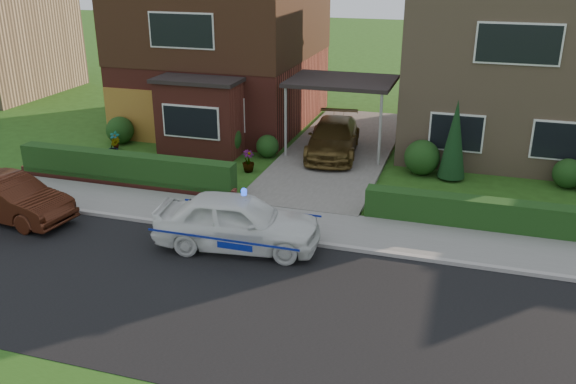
% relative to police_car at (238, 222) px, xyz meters
% --- Properties ---
extents(ground, '(120.00, 120.00, 0.00)m').
position_rel_police_car_xyz_m(ground, '(0.71, -2.40, -0.72)').
color(ground, '#224A13').
rests_on(ground, ground).
extents(road, '(60.00, 6.00, 0.02)m').
position_rel_police_car_xyz_m(road, '(0.71, -2.40, -0.72)').
color(road, black).
rests_on(road, ground).
extents(kerb, '(60.00, 0.16, 0.12)m').
position_rel_police_car_xyz_m(kerb, '(0.71, 0.65, -0.66)').
color(kerb, '#9E9993').
rests_on(kerb, ground).
extents(sidewalk, '(60.00, 2.00, 0.10)m').
position_rel_police_car_xyz_m(sidewalk, '(0.71, 1.70, -0.67)').
color(sidewalk, slate).
rests_on(sidewalk, ground).
extents(driveway, '(3.80, 12.00, 0.12)m').
position_rel_police_car_xyz_m(driveway, '(0.71, 8.60, -0.66)').
color(driveway, '#666059').
rests_on(driveway, ground).
extents(house_left, '(7.50, 9.53, 7.25)m').
position_rel_police_car_xyz_m(house_left, '(-5.07, 11.50, 3.09)').
color(house_left, maroon).
rests_on(house_left, ground).
extents(house_right, '(7.50, 8.06, 7.25)m').
position_rel_police_car_xyz_m(house_right, '(6.51, 11.59, 2.95)').
color(house_right, '#987B5D').
rests_on(house_right, ground).
extents(carport_link, '(3.80, 3.00, 2.77)m').
position_rel_police_car_xyz_m(carport_link, '(0.71, 8.55, 1.94)').
color(carport_link, black).
rests_on(carport_link, ground).
extents(garage_door, '(2.20, 0.10, 2.10)m').
position_rel_police_car_xyz_m(garage_door, '(-7.53, 7.56, 0.33)').
color(garage_door, olive).
rests_on(garage_door, ground).
extents(dwarf_wall, '(7.70, 0.25, 0.36)m').
position_rel_police_car_xyz_m(dwarf_wall, '(-5.09, 2.90, -0.54)').
color(dwarf_wall, maroon).
rests_on(dwarf_wall, ground).
extents(hedge_left, '(7.50, 0.55, 0.90)m').
position_rel_police_car_xyz_m(hedge_left, '(-5.09, 3.05, -0.72)').
color(hedge_left, black).
rests_on(hedge_left, ground).
extents(hedge_right, '(7.50, 0.55, 0.80)m').
position_rel_police_car_xyz_m(hedge_right, '(6.51, 2.95, -0.72)').
color(hedge_right, black).
rests_on(hedge_right, ground).
extents(shrub_left_far, '(1.08, 1.08, 1.08)m').
position_rel_police_car_xyz_m(shrub_left_far, '(-7.79, 7.10, -0.18)').
color(shrub_left_far, black).
rests_on(shrub_left_far, ground).
extents(shrub_left_mid, '(1.32, 1.32, 1.32)m').
position_rel_police_car_xyz_m(shrub_left_mid, '(-3.29, 6.90, -0.06)').
color(shrub_left_mid, black).
rests_on(shrub_left_mid, ground).
extents(shrub_left_near, '(0.84, 0.84, 0.84)m').
position_rel_police_car_xyz_m(shrub_left_near, '(-1.69, 7.20, -0.30)').
color(shrub_left_near, black).
rests_on(shrub_left_near, ground).
extents(shrub_right_near, '(1.20, 1.20, 1.20)m').
position_rel_police_car_xyz_m(shrub_right_near, '(3.91, 7.00, -0.12)').
color(shrub_right_near, black).
rests_on(shrub_right_near, ground).
extents(shrub_right_mid, '(0.96, 0.96, 0.96)m').
position_rel_police_car_xyz_m(shrub_right_mid, '(8.51, 7.10, -0.24)').
color(shrub_right_mid, black).
rests_on(shrub_right_mid, ground).
extents(conifer_a, '(0.90, 0.90, 2.60)m').
position_rel_police_car_xyz_m(conifer_a, '(4.91, 6.80, 0.58)').
color(conifer_a, black).
rests_on(conifer_a, ground).
extents(police_car, '(3.87, 4.38, 1.60)m').
position_rel_police_car_xyz_m(police_car, '(0.00, 0.00, 0.00)').
color(police_car, white).
rests_on(police_car, ground).
extents(driveway_car, '(2.27, 4.48, 1.25)m').
position_rel_police_car_xyz_m(driveway_car, '(0.62, 7.92, 0.03)').
color(driveway_car, brown).
rests_on(driveway_car, driveway).
extents(street_car, '(1.80, 3.93, 1.25)m').
position_rel_police_car_xyz_m(street_car, '(-6.74, -0.28, -0.09)').
color(street_car, '#3F1A0D').
rests_on(street_car, ground).
extents(potted_plant_a, '(0.42, 0.33, 0.71)m').
position_rel_police_car_xyz_m(potted_plant_a, '(-7.52, 6.29, -0.36)').
color(potted_plant_a, gray).
rests_on(potted_plant_a, ground).
extents(potted_plant_b, '(0.58, 0.56, 0.83)m').
position_rel_police_car_xyz_m(potted_plant_b, '(-6.96, 5.34, -0.30)').
color(potted_plant_b, gray).
rests_on(potted_plant_b, ground).
extents(potted_plant_c, '(0.58, 0.58, 0.75)m').
position_rel_police_car_xyz_m(potted_plant_c, '(-1.79, 5.46, -0.34)').
color(potted_plant_c, gray).
rests_on(potted_plant_c, ground).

